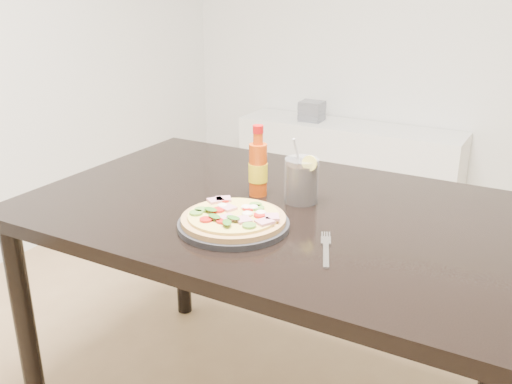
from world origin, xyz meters
The scene contains 8 objects.
dining_table centered at (-0.29, 0.09, 0.67)m, with size 1.40×0.90×0.75m.
plate centered at (-0.32, -0.09, 0.76)m, with size 0.29×0.29×0.02m, color black.
pizza centered at (-0.32, -0.09, 0.78)m, with size 0.27×0.27×0.03m.
hot_sauce_bottle centered at (-0.38, 0.14, 0.83)m, with size 0.06×0.06×0.21m.
cola_cup centered at (-0.24, 0.16, 0.81)m, with size 0.10×0.10×0.19m.
fork centered at (-0.06, -0.09, 0.75)m, with size 0.09×0.18×0.00m.
media_console centered at (-0.80, 2.07, 0.25)m, with size 1.40×0.34×0.50m, color white.
cd_stack centered at (-1.05, 2.05, 0.56)m, with size 0.14×0.12×0.13m.
Camera 1 is at (0.39, -1.23, 1.34)m, focal length 40.00 mm.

